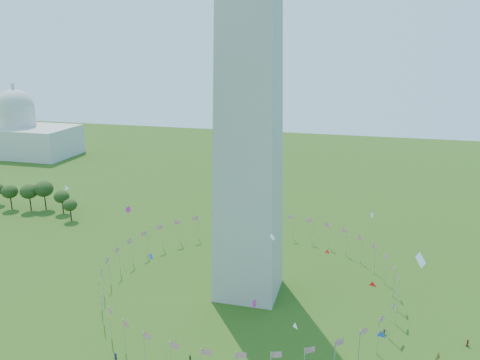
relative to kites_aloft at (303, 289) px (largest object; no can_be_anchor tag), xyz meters
name	(u,v)px	position (x,y,z in m)	size (l,w,h in m)	color
flag_ring	(248,276)	(-18.29, 27.56, -13.62)	(80.24, 80.24, 9.00)	silver
capitol_building	(17,118)	(-198.29, 157.56, 4.88)	(70.00, 35.00, 46.00)	beige
kites_aloft	(303,289)	(0.00, 0.00, 0.00)	(120.29, 61.04, 36.69)	red
tree_line_west	(24,198)	(-125.04, 68.86, -12.75)	(54.73, 15.48, 12.19)	#2E4B19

